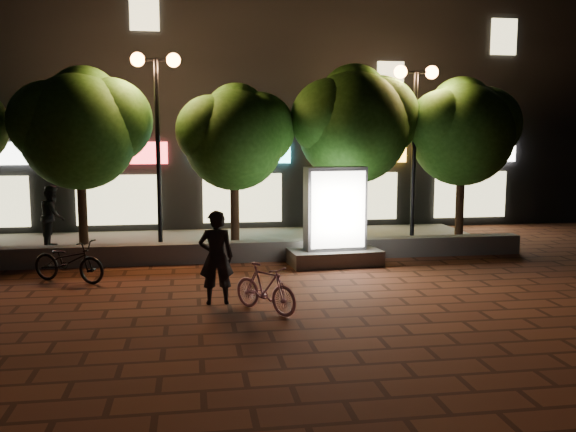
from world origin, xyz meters
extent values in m
plane|color=#5A2D1C|center=(0.00, 0.00, 0.00)|extent=(80.00, 80.00, 0.00)
cube|color=#615E5A|center=(0.00, 4.00, 0.25)|extent=(16.00, 0.45, 0.50)
cube|color=#615E5A|center=(0.00, 6.50, 0.04)|extent=(16.00, 5.00, 0.08)
cube|color=black|center=(0.00, 13.00, 5.00)|extent=(28.00, 8.00, 10.00)
cube|color=#FF3A3E|center=(-3.00, 8.94, 2.60)|extent=(3.20, 0.12, 0.70)
cube|color=beige|center=(-3.00, 8.94, 1.10)|extent=(2.60, 0.10, 1.60)
cube|color=#49D3D1|center=(1.00, 8.94, 2.60)|extent=(3.20, 0.12, 0.70)
cube|color=beige|center=(1.00, 8.94, 1.10)|extent=(2.60, 0.10, 1.60)
cube|color=#FFAA21|center=(5.00, 8.94, 2.60)|extent=(3.20, 0.12, 0.70)
cube|color=beige|center=(5.00, 8.94, 1.10)|extent=(2.60, 0.10, 1.60)
cube|color=white|center=(9.00, 8.94, 2.60)|extent=(3.20, 0.12, 0.70)
cube|color=beige|center=(9.00, 8.94, 1.10)|extent=(2.60, 0.10, 1.60)
cube|color=beige|center=(-2.00, 8.94, 7.00)|extent=(0.90, 0.10, 1.20)
cube|color=beige|center=(6.00, 8.94, 5.00)|extent=(0.90, 0.10, 1.20)
cube|color=beige|center=(10.00, 8.94, 6.50)|extent=(0.90, 0.10, 1.20)
cylinder|color=#331E13|center=(-3.50, 5.40, 1.25)|extent=(0.24, 0.24, 2.34)
sphere|color=#295C1B|center=(-3.50, 5.40, 3.25)|extent=(3.00, 3.00, 3.00)
sphere|color=#295C1B|center=(-2.75, 5.60, 3.54)|extent=(2.25, 2.25, 2.25)
sphere|color=#295C1B|center=(-4.17, 5.25, 3.50)|extent=(2.10, 2.10, 2.10)
sphere|color=#295C1B|center=(-3.40, 5.75, 4.00)|extent=(1.95, 1.95, 1.95)
cylinder|color=#331E13|center=(0.50, 5.40, 1.18)|extent=(0.24, 0.24, 2.21)
sphere|color=#295C1B|center=(0.50, 5.40, 3.03)|extent=(2.70, 2.70, 2.70)
sphere|color=#295C1B|center=(1.17, 5.60, 3.33)|extent=(2.03, 2.03, 2.02)
sphere|color=#295C1B|center=(-0.11, 5.25, 3.28)|extent=(1.89, 1.89, 1.89)
sphere|color=#295C1B|center=(0.60, 5.75, 3.70)|extent=(1.76, 1.76, 1.76)
cylinder|color=#331E13|center=(3.80, 5.40, 1.30)|extent=(0.24, 0.24, 2.43)
sphere|color=#295C1B|center=(3.80, 5.40, 3.36)|extent=(3.10, 3.10, 3.10)
sphere|color=#295C1B|center=(4.58, 5.60, 3.66)|extent=(2.33, 2.33, 2.33)
sphere|color=#295C1B|center=(3.10, 5.25, 3.61)|extent=(2.17, 2.17, 2.17)
sphere|color=#295C1B|center=(3.90, 5.75, 4.14)|extent=(2.01, 2.02, 2.02)
cylinder|color=#331E13|center=(7.00, 5.40, 1.23)|extent=(0.24, 0.24, 2.29)
sphere|color=#295C1B|center=(7.00, 5.40, 3.17)|extent=(2.90, 2.90, 2.90)
sphere|color=#295C1B|center=(7.72, 5.60, 3.47)|extent=(2.18, 2.17, 2.17)
sphere|color=#295C1B|center=(6.35, 5.25, 3.42)|extent=(2.03, 2.03, 2.03)
sphere|color=#295C1B|center=(7.10, 5.75, 3.90)|extent=(1.89, 1.88, 1.88)
cylinder|color=black|center=(-1.50, 5.20, 2.58)|extent=(0.12, 0.12, 5.00)
cylinder|color=black|center=(-1.50, 5.20, 5.08)|extent=(0.90, 0.08, 0.08)
sphere|color=#F98D3E|center=(-1.95, 5.20, 5.08)|extent=(0.36, 0.36, 0.36)
sphere|color=#F98D3E|center=(-1.05, 5.20, 5.08)|extent=(0.36, 0.36, 0.36)
cylinder|color=black|center=(5.50, 5.20, 2.48)|extent=(0.12, 0.12, 4.80)
cylinder|color=black|center=(5.50, 5.20, 4.88)|extent=(0.90, 0.08, 0.08)
sphere|color=#F98D3E|center=(5.05, 5.20, 4.88)|extent=(0.36, 0.36, 0.36)
sphere|color=#F98D3E|center=(5.95, 5.20, 4.88)|extent=(0.36, 0.36, 0.36)
cube|color=#615E5A|center=(2.79, 3.25, 0.18)|extent=(2.29, 1.27, 0.37)
cube|color=#4C4C51|center=(2.79, 3.25, 1.39)|extent=(1.51, 0.61, 2.03)
cube|color=white|center=(2.81, 2.98, 1.39)|extent=(1.34, 0.13, 1.85)
cube|color=white|center=(2.77, 3.51, 1.39)|extent=(1.34, 0.13, 1.85)
imported|color=#CD8BB0|center=(0.62, -0.58, 0.44)|extent=(1.25, 1.40, 0.88)
imported|color=black|center=(-0.22, 0.12, 0.89)|extent=(0.66, 0.44, 1.78)
imported|color=black|center=(-3.31, 2.35, 0.46)|extent=(1.85, 1.36, 0.93)
imported|color=black|center=(-4.47, 6.40, 0.94)|extent=(0.71, 0.88, 1.72)
camera|label=1|loc=(-0.64, -11.25, 3.16)|focal=38.33mm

